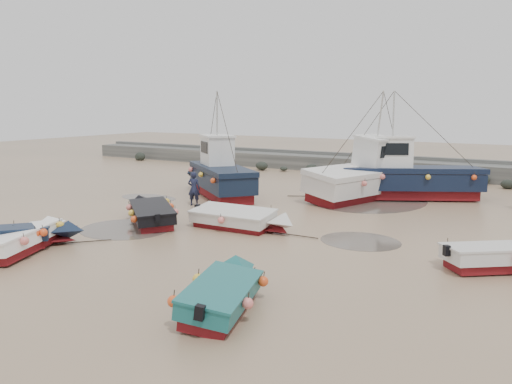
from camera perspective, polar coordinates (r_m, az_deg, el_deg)
ground at (r=21.20m, az=-4.12°, el=-4.96°), size 120.00×120.00×0.00m
seawall at (r=40.79m, az=13.87°, el=2.86°), size 60.00×4.92×1.50m
puddle_a at (r=22.94m, az=-14.71°, el=-4.10°), size 4.13×4.13×0.01m
puddle_b at (r=20.69m, az=11.83°, el=-5.51°), size 3.27×3.27×0.01m
puddle_c at (r=30.27m, az=-12.21°, el=-0.64°), size 3.79×3.79×0.01m
puddle_d at (r=29.54m, az=12.76°, el=-0.92°), size 6.43×6.43×0.01m
dinghy_0 at (r=20.73m, az=-24.67°, el=-4.64°), size 2.99×5.84×1.43m
dinghy_1 at (r=21.35m, az=-26.72°, el=-4.41°), size 4.89×5.21×1.43m
dinghy_2 at (r=13.69m, az=-3.77°, el=-10.94°), size 2.44×5.30×1.43m
dinghy_4 at (r=24.01m, az=-11.89°, el=-2.06°), size 5.50×4.92×1.43m
dinghy_5 at (r=22.13m, az=-1.78°, el=-2.85°), size 6.06×2.25×1.43m
cabin_boat_0 at (r=30.25m, az=-4.33°, el=2.14°), size 8.28×6.90×6.22m
cabin_boat_1 at (r=30.09m, az=12.49°, el=1.83°), size 5.32×10.42×6.22m
cabin_boat_2 at (r=30.48m, az=16.03°, el=1.74°), size 10.62×6.81×6.22m
person at (r=27.58m, az=-7.07°, el=-1.52°), size 0.80×0.67×1.86m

